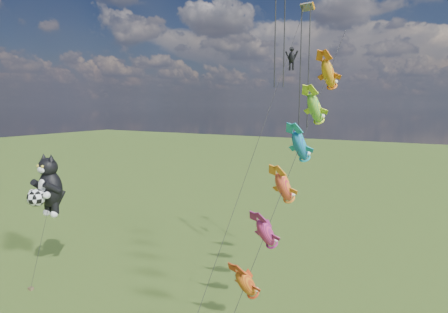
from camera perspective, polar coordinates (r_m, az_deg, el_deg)
The scene contains 3 objects.
cat_kite_rig at distance 35.32m, azimuth -25.31°, elevation -4.06°, with size 2.59×4.20×10.77m.
fish_windsock_rig at distance 22.26m, azimuth 10.29°, elevation -1.56°, with size 3.23×15.70×20.08m.
parafoil_rig at distance 29.12m, azimuth 10.09°, elevation 15.53°, with size 2.12×17.54×23.96m.
Camera 1 is at (25.01, -13.57, 14.85)m, focal length 30.00 mm.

